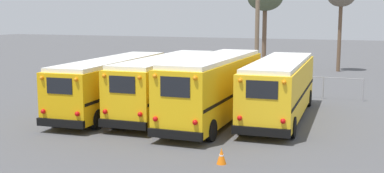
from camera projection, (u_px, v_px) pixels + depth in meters
The scene contains 8 objects.
ground_plane at pixel (195, 115), 26.09m from camera, with size 160.00×160.00×0.00m, color #4C4C4F.
school_bus_0 at pixel (113, 83), 26.53m from camera, with size 2.94×10.68×2.97m.
school_bus_1 at pixel (167, 83), 26.11m from camera, with size 2.59×10.55×3.11m.
school_bus_2 at pixel (214, 86), 24.24m from camera, with size 2.54×10.32×3.32m.
school_bus_3 at pixel (280, 87), 24.94m from camera, with size 2.85×10.60×3.07m.
utility_pole at pixel (257, 28), 37.19m from camera, with size 1.80×0.33×8.47m.
fence_line at pixel (232, 79), 32.82m from camera, with size 17.00×0.06×1.42m.
traffic_cone at pixel (221, 156), 17.51m from camera, with size 0.36×0.36×0.59m.
Camera 1 is at (8.87, -23.98, 5.45)m, focal length 45.00 mm.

